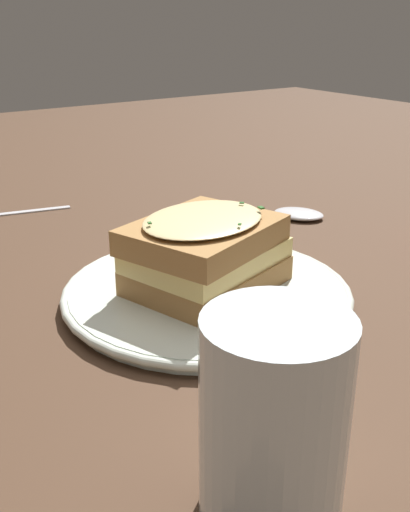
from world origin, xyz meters
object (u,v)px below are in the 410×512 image
(dinner_plate, at_px, (205,291))
(sandwich, at_px, (205,252))
(water_glass, at_px, (274,421))
(spoon, at_px, (291,213))

(dinner_plate, relative_size, sandwich, 1.66)
(sandwich, height_order, water_glass, water_glass)
(dinner_plate, relative_size, spoon, 1.51)
(water_glass, distance_m, spoon, 0.49)
(sandwich, xyz_separation_m, spoon, (-0.23, -0.13, -0.04))
(dinner_plate, height_order, spoon, dinner_plate)
(dinner_plate, distance_m, water_glass, 0.26)
(sandwich, xyz_separation_m, water_glass, (0.11, 0.22, 0.01))
(dinner_plate, xyz_separation_m, sandwich, (0.00, 0.00, 0.04))
(sandwich, relative_size, spoon, 0.91)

